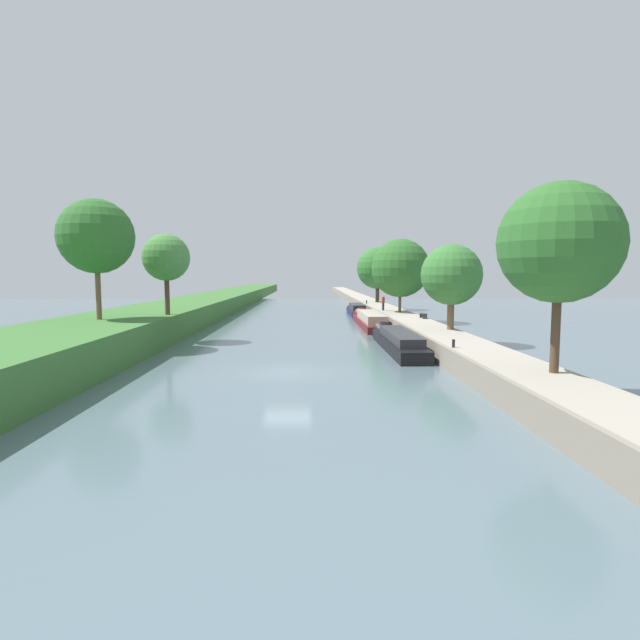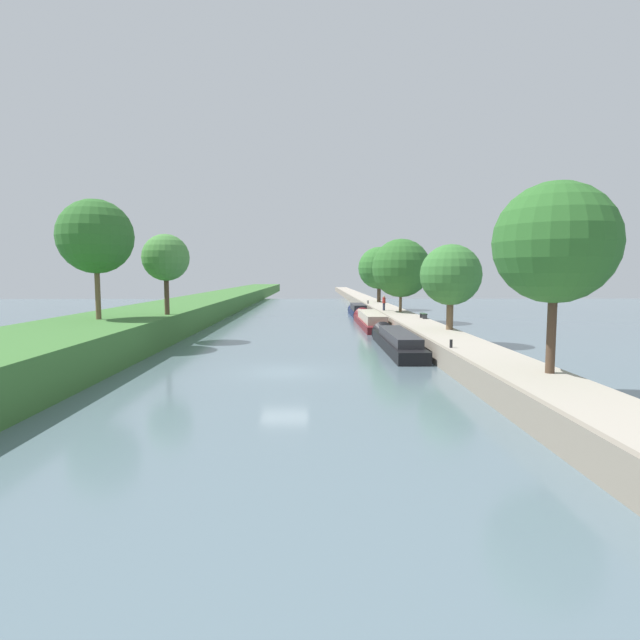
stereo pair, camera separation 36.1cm
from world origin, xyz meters
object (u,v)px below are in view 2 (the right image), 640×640
Objects in this scene: narrowboat_black at (396,341)px; person_walking at (384,303)px; mooring_bollard_near at (451,344)px; park_bench at (423,315)px; narrowboat_maroon at (370,320)px; mooring_bollard_far at (368,302)px; narrowboat_navy at (357,310)px.

narrowboat_black is 20.96m from person_walking.
park_bench is at bearing 82.11° from mooring_bollard_near.
narrowboat_black is at bearing -89.94° from narrowboat_maroon.
narrowboat_maroon is 18.05m from mooring_bollard_far.
mooring_bollard_far is at bearing 90.00° from mooring_bollard_near.
person_walking reaches higher than narrowboat_black.
mooring_bollard_near is at bearing -97.89° from park_bench.
mooring_bollard_near is at bearing -87.12° from narrowboat_navy.
park_bench is (4.33, -4.97, 0.95)m from narrowboat_maroon.
person_walking is 3.69× the size of mooring_bollard_near.
person_walking is 3.69× the size of mooring_bollard_far.
narrowboat_navy reaches higher than narrowboat_maroon.
narrowboat_black is at bearing 103.46° from mooring_bollard_near.
narrowboat_black is 29.26m from narrowboat_navy.
narrowboat_maroon is at bearing -95.75° from mooring_bollard_far.
mooring_bollard_near is at bearing -76.54° from narrowboat_black.
narrowboat_navy is at bearing 92.88° from mooring_bollard_near.
mooring_bollard_far is (-0.35, 12.83, -0.65)m from person_walking.
narrowboat_maroon is 23.25m from mooring_bollard_near.
narrowboat_navy is 6.83× the size of park_bench.
person_walking is at bearing 89.29° from mooring_bollard_near.
mooring_bollard_far is (1.79, 33.63, 0.84)m from narrowboat_black.
narrowboat_maroon is at bearing 131.05° from park_bench.
person_walking is 1.11× the size of park_bench.
person_walking reaches higher than mooring_bollard_far.
narrowboat_maroon is 6.66m from park_bench.
person_walking is 10.33m from park_bench.
narrowboat_maroon is 13.57m from narrowboat_navy.
narrowboat_black is 29.37× the size of mooring_bollard_near.
mooring_bollard_near is (-0.35, -28.28, -0.65)m from person_walking.
narrowboat_maroon is 33.88× the size of mooring_bollard_near.
mooring_bollard_far is at bearing 91.56° from person_walking.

